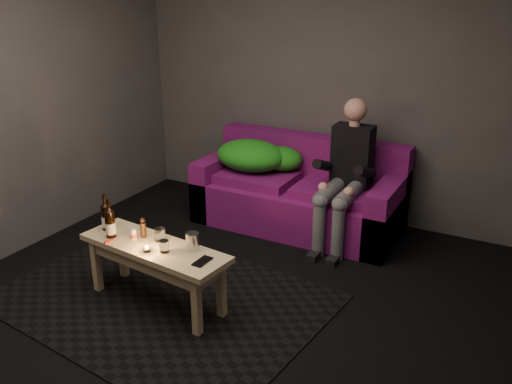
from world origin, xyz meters
TOP-DOWN VIEW (x-y plane):
  - floor at (0.00, 0.00)m, footprint 4.50×4.50m
  - room at (0.00, 0.47)m, footprint 4.50×4.50m
  - rug at (-0.40, 0.08)m, footprint 2.48×1.92m
  - sofa at (-0.07, 1.82)m, footprint 1.92×0.86m
  - green_blanket at (-0.54, 1.81)m, footprint 0.84×0.57m
  - person at (0.43, 1.66)m, footprint 0.34×0.79m
  - coffee_table at (-0.40, 0.03)m, footprint 1.19×0.49m
  - beer_bottle_a at (-0.87, 0.07)m, footprint 0.07×0.07m
  - beer_bottle_b at (-0.76, -0.01)m, footprint 0.07×0.07m
  - salt_shaker at (-0.59, 0.04)m, footprint 0.05×0.05m
  - pepper_mill at (-0.55, 0.10)m, footprint 0.06×0.06m
  - tumbler_back at (-0.41, 0.11)m, footprint 0.09×0.09m
  - tealight at (-0.38, -0.07)m, footprint 0.06×0.06m
  - tumbler_front at (-0.28, -0.02)m, footprint 0.09×0.09m
  - steel_cup at (-0.12, 0.11)m, footprint 0.11×0.11m
  - smartphone at (0.04, -0.02)m, footprint 0.08×0.16m
  - red_lighter at (-0.72, -0.08)m, footprint 0.04×0.08m

SIDE VIEW (x-z plane):
  - floor at x=0.00m, z-range 0.00..0.00m
  - rug at x=-0.40m, z-range 0.00..0.01m
  - sofa at x=-0.07m, z-range -0.11..0.71m
  - coffee_table at x=-0.40m, z-range 0.15..0.62m
  - smartphone at x=0.04m, z-range 0.47..0.48m
  - red_lighter at x=-0.72m, z-range 0.47..0.48m
  - tealight at x=-0.38m, z-range 0.47..0.51m
  - salt_shaker at x=-0.59m, z-range 0.47..0.55m
  - tumbler_front at x=-0.28m, z-range 0.47..0.56m
  - tumbler_back at x=-0.41m, z-range 0.47..0.56m
  - pepper_mill at x=-0.55m, z-range 0.47..0.59m
  - steel_cup at x=-0.12m, z-range 0.47..0.60m
  - beer_bottle_a at x=-0.87m, z-range 0.44..0.72m
  - beer_bottle_b at x=-0.76m, z-range 0.43..0.73m
  - green_blanket at x=-0.54m, z-range 0.48..0.76m
  - person at x=0.43m, z-range 0.02..1.30m
  - room at x=0.00m, z-range -0.61..3.89m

